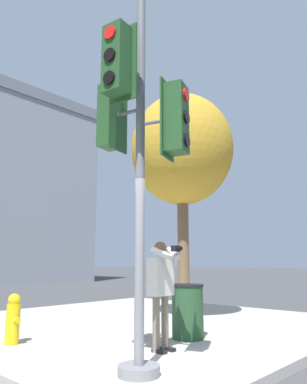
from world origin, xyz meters
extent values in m
cube|color=#ADA89E|center=(3.50, 3.50, 0.07)|extent=(8.00, 8.00, 0.14)
cylinder|color=slate|center=(0.57, 0.59, 0.20)|extent=(0.50, 0.50, 0.12)
cylinder|color=slate|center=(0.57, 0.59, 2.69)|extent=(0.12, 0.12, 4.86)
cylinder|color=slate|center=(0.53, 0.81, 3.45)|extent=(0.11, 0.33, 0.05)
cube|color=#234C23|center=(0.47, 1.09, 3.45)|extent=(0.34, 0.29, 0.90)
cube|color=#234C23|center=(0.50, 0.96, 3.45)|extent=(0.42, 0.11, 1.02)
cylinder|color=red|center=(0.45, 1.22, 3.75)|extent=(0.17, 0.06, 0.17)
cylinder|color=black|center=(0.45, 1.22, 3.45)|extent=(0.17, 0.06, 0.17)
cylinder|color=black|center=(0.45, 1.22, 3.15)|extent=(0.17, 0.06, 0.17)
cylinder|color=slate|center=(0.65, 0.38, 3.24)|extent=(0.15, 0.32, 0.05)
cube|color=#234C23|center=(0.74, 0.12, 3.24)|extent=(0.36, 0.32, 0.90)
cube|color=#234C23|center=(0.70, 0.24, 3.24)|extent=(0.40, 0.16, 1.02)
cylinder|color=red|center=(0.78, -0.01, 3.54)|extent=(0.17, 0.08, 0.17)
cylinder|color=black|center=(0.78, -0.01, 3.24)|extent=(0.17, 0.08, 0.17)
cylinder|color=black|center=(0.78, -0.01, 2.94)|extent=(0.17, 0.08, 0.17)
cylinder|color=slate|center=(0.35, 0.56, 3.93)|extent=(0.33, 0.09, 0.05)
cube|color=#234C23|center=(0.07, 0.52, 3.93)|extent=(0.28, 0.33, 0.90)
cube|color=#234C23|center=(0.20, 0.54, 3.93)|extent=(0.08, 0.42, 1.02)
cylinder|color=red|center=(-0.06, 0.51, 4.23)|extent=(0.05, 0.17, 0.17)
cylinder|color=black|center=(-0.06, 0.51, 3.93)|extent=(0.05, 0.17, 0.17)
cylinder|color=black|center=(-0.06, 0.51, 3.63)|extent=(0.05, 0.17, 0.17)
cube|color=black|center=(1.57, 1.15, 0.16)|extent=(0.09, 0.24, 0.05)
cube|color=black|center=(1.77, 1.15, 0.16)|extent=(0.09, 0.24, 0.05)
cylinder|color=#6B6051|center=(1.57, 1.21, 0.54)|extent=(0.11, 0.11, 0.80)
cylinder|color=#6B6051|center=(1.77, 1.21, 0.54)|extent=(0.11, 0.11, 0.80)
cube|color=beige|center=(1.67, 1.21, 1.23)|extent=(0.40, 0.22, 0.57)
sphere|color=brown|center=(1.67, 1.21, 1.67)|extent=(0.19, 0.19, 0.19)
cube|color=black|center=(1.67, 0.90, 1.65)|extent=(0.12, 0.10, 0.09)
cylinder|color=black|center=(1.67, 0.83, 1.65)|extent=(0.06, 0.08, 0.06)
cylinder|color=beige|center=(1.53, 1.07, 1.58)|extent=(0.23, 0.35, 0.22)
cylinder|color=beige|center=(1.80, 1.07, 1.58)|extent=(0.23, 0.35, 0.22)
cylinder|color=brown|center=(4.21, 2.74, 1.72)|extent=(0.27, 0.27, 3.16)
ellipsoid|color=#BC8E28|center=(4.21, 2.74, 4.17)|extent=(2.48, 2.48, 2.73)
cylinder|color=yellow|center=(0.39, 3.30, 0.46)|extent=(0.22, 0.22, 0.63)
sphere|color=yellow|center=(0.39, 3.30, 0.84)|extent=(0.20, 0.20, 0.20)
cylinder|color=yellow|center=(0.39, 3.16, 0.53)|extent=(0.10, 0.06, 0.10)
cylinder|color=#234728|center=(2.67, 1.47, 0.58)|extent=(0.55, 0.55, 0.88)
cylinder|color=black|center=(2.67, 1.47, 1.04)|extent=(0.58, 0.58, 0.04)
camera|label=1|loc=(-2.77, -2.69, 1.45)|focal=35.00mm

